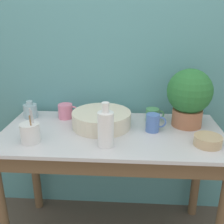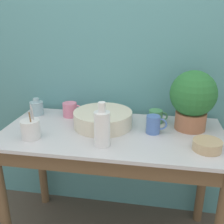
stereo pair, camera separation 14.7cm
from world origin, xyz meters
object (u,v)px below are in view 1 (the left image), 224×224
Objects in this scene: potted_plant at (189,95)px; mug_green at (153,115)px; bottle_short at (30,111)px; utensil_cup at (30,133)px; bowl_wash_large at (102,119)px; bottle_tall at (106,128)px; mug_pink at (66,111)px; mug_blue at (153,123)px; bowl_small_tan at (208,141)px.

mug_green is (-0.20, 0.06, -0.15)m from potted_plant.
utensil_cup is at bearing -69.97° from bottle_short.
potted_plant is 1.90× the size of utensil_cup.
bottle_tall is (0.05, -0.25, 0.05)m from bowl_wash_large.
potted_plant is at bearing 17.92° from utensil_cup.
mug_pink is 0.37m from utensil_cup.
bowl_small_tan is (0.27, -0.16, -0.03)m from mug_blue.
mug_pink is at bearing 1.39° from bottle_short.
mug_pink is 0.90× the size of bowl_small_tan.
mug_green is 0.56m from mug_pink.
mug_pink is (-0.56, 0.01, 0.01)m from mug_green.
potted_plant is at bearing 32.23° from bottle_tall.
utensil_cup is (-0.40, 0.01, -0.04)m from bottle_tall.
bowl_wash_large is 2.46× the size of bowl_small_tan.
bottle_short is (-0.99, 0.07, -0.14)m from potted_plant.
bottle_tall is at bearing -142.58° from mug_blue.
bottle_tall is (-0.47, -0.29, -0.09)m from potted_plant.
bottle_tall is 1.82× the size of mug_pink.
bottle_tall is 2.00× the size of mug_green.
mug_pink is at bearing 174.39° from potted_plant.
bowl_wash_large is at bearing -160.84° from mug_green.
bowl_wash_large is at bearing 160.07° from bowl_small_tan.
mug_green is (0.27, 0.35, -0.06)m from bottle_tall.
bottle_short reaches higher than mug_pink.
mug_pink is at bearing 162.51° from mug_blue.
mug_green is 0.16m from mug_blue.
bottle_short is at bearing 176.03° from potted_plant.
mug_green is at bearing -0.65° from bottle_short.
mug_blue is 0.68m from utensil_cup.
mug_green is (0.79, -0.01, -0.01)m from bottle_short.
bottle_tall is 0.33m from mug_blue.
potted_plant is 0.31m from bowl_small_tan.
potted_plant is at bearing 102.61° from bowl_small_tan.
utensil_cup is at bearing 177.91° from bottle_tall.
bowl_wash_large reaches higher than mug_green.
mug_pink is at bearing 153.26° from bowl_wash_large.
utensil_cup is (-0.92, -0.02, 0.03)m from bowl_small_tan.
bottle_short reaches higher than mug_green.
bowl_small_tan is at bearing -30.52° from mug_blue.
mug_pink is 0.70× the size of utensil_cup.
utensil_cup is (-0.11, -0.35, 0.01)m from mug_pink.
mug_pink is (-0.76, 0.07, -0.14)m from potted_plant.
utensil_cup is at bearing -178.54° from bowl_small_tan.
mug_blue is at bearing -154.97° from potted_plant.
potted_plant reaches higher than mug_blue.
bowl_wash_large is (-0.51, -0.05, -0.14)m from potted_plant.
bottle_short is 0.97× the size of mug_green.
bowl_wash_large is at bearing 170.80° from mug_blue.
bowl_small_tan is at bearing -22.05° from mug_pink.
bottle_short is at bearing 166.14° from bowl_wash_large.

